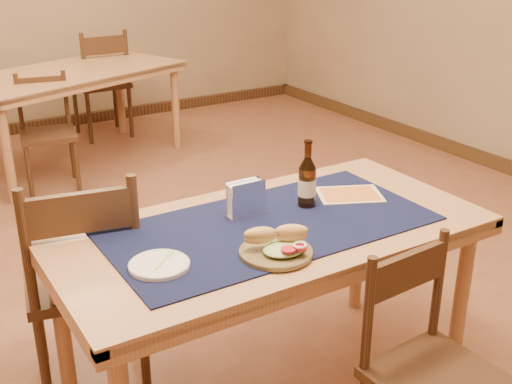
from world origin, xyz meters
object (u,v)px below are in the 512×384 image
chair_main_far (84,278)px  napkin_holder (246,199)px  beer_bottle (307,182)px  main_table (270,246)px  sandwich_plate (278,247)px  back_table (68,81)px  chair_main_near (431,369)px

chair_main_far → napkin_holder: 0.71m
chair_main_far → beer_bottle: size_ratio=3.60×
main_table → napkin_holder: size_ratio=10.32×
chair_main_far → sandwich_plate: size_ratio=3.87×
main_table → chair_main_far: size_ratio=1.67×
main_table → sandwich_plate: 0.26m
back_table → sandwich_plate: size_ratio=7.86×
beer_bottle → napkin_holder: 0.25m
sandwich_plate → beer_bottle: bearing=41.3°
beer_bottle → chair_main_near: bearing=-90.1°
back_table → chair_main_near: (0.03, -3.82, -0.23)m
back_table → beer_bottle: size_ratio=7.31×
back_table → chair_main_far: bearing=-105.6°
napkin_holder → beer_bottle: bearing=-11.4°
back_table → sandwich_plate: 3.41m
sandwich_plate → back_table: bearing=85.2°
napkin_holder → main_table: bearing=-76.4°
chair_main_far → beer_bottle: (0.81, -0.35, 0.36)m
chair_main_near → napkin_holder: bearing=107.9°
main_table → chair_main_far: bearing=144.1°
beer_bottle → sandwich_plate: bearing=-138.7°
chair_main_near → main_table: bearing=108.7°
chair_main_far → chair_main_near: 1.34m
chair_main_far → napkin_holder: chair_main_far is taller
chair_main_far → beer_bottle: beer_bottle is taller
napkin_holder → back_table: bearing=86.1°
chair_main_far → napkin_holder: (0.56, -0.30, 0.32)m
napkin_holder → chair_main_far: bearing=151.5°
sandwich_plate → napkin_holder: 0.34m
chair_main_near → napkin_holder: 0.89m
main_table → beer_bottle: 0.30m
main_table → napkin_holder: napkin_holder is taller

